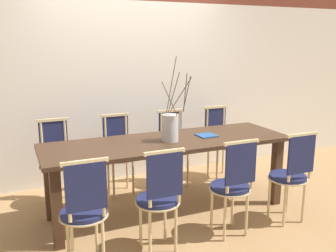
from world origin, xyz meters
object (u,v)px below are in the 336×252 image
(vase_centerpiece, at_px, (170,127))
(chair_near_center, at_px, (233,183))
(book_stack, at_px, (207,135))
(dining_table, at_px, (168,150))
(chair_far_center, at_px, (174,144))

(vase_centerpiece, bearing_deg, chair_near_center, -63.99)
(book_stack, bearing_deg, dining_table, 179.95)
(chair_far_center, height_order, book_stack, chair_far_center)
(vase_centerpiece, height_order, book_stack, vase_centerpiece)
(chair_far_center, xyz_separation_m, book_stack, (0.07, -0.71, 0.27))
(chair_far_center, height_order, vase_centerpiece, vase_centerpiece)
(dining_table, height_order, vase_centerpiece, vase_centerpiece)
(book_stack, bearing_deg, chair_far_center, 95.49)
(chair_far_center, bearing_deg, dining_table, 61.48)
(chair_near_center, distance_m, vase_centerpiece, 0.85)
(chair_near_center, distance_m, chair_far_center, 1.41)
(chair_near_center, distance_m, book_stack, 0.76)
(chair_far_center, relative_size, vase_centerpiece, 1.10)
(chair_near_center, xyz_separation_m, vase_centerpiece, (-0.33, 0.67, 0.41))
(chair_far_center, relative_size, book_stack, 4.58)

